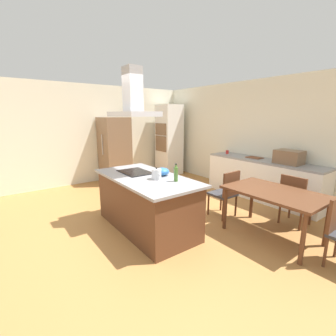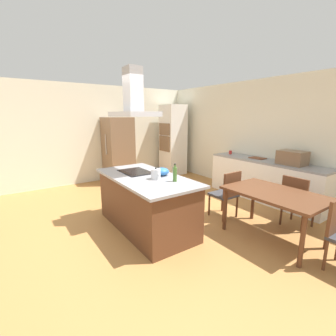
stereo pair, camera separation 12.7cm
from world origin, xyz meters
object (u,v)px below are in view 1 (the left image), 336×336
at_px(countertop_microwave, 289,157).
at_px(cutting_board, 254,158).
at_px(tea_kettle, 157,174).
at_px(wall_oven_stack, 169,140).
at_px(range_hood, 133,101).
at_px(cooktop, 135,172).
at_px(olive_oil_bottle, 176,174).
at_px(chair_at_left_end, 226,191).
at_px(coffee_mug_red, 227,152).
at_px(refrigerator, 115,150).
at_px(mixing_bowl, 162,172).
at_px(dining_table, 274,196).
at_px(chair_facing_back_wall, 295,197).

bearing_deg(countertop_microwave, cutting_board, 176.49).
xyz_separation_m(tea_kettle, wall_oven_stack, (-3.15, 2.60, 0.12)).
height_order(cutting_board, range_hood, range_hood).
relative_size(cooktop, countertop_microwave, 1.20).
distance_m(olive_oil_bottle, chair_at_left_end, 1.30).
distance_m(olive_oil_bottle, cutting_board, 2.76).
bearing_deg(coffee_mug_red, refrigerator, -136.80).
relative_size(olive_oil_bottle, cutting_board, 0.80).
xyz_separation_m(cooktop, chair_at_left_end, (0.86, 1.41, -0.40)).
bearing_deg(mixing_bowl, cooktop, -150.16).
xyz_separation_m(mixing_bowl, range_hood, (-0.45, -0.26, 1.14)).
bearing_deg(range_hood, tea_kettle, 4.91).
height_order(cooktop, mixing_bowl, mixing_bowl).
relative_size(olive_oil_bottle, dining_table, 0.19).
distance_m(cutting_board, wall_oven_stack, 2.97).
relative_size(cooktop, cutting_board, 1.76).
height_order(tea_kettle, chair_at_left_end, tea_kettle).
xyz_separation_m(cooktop, tea_kettle, (0.59, 0.05, 0.07)).
distance_m(mixing_bowl, wall_oven_stack, 3.84).
height_order(coffee_mug_red, chair_at_left_end, coffee_mug_red).
distance_m(cooktop, refrigerator, 2.75).
relative_size(tea_kettle, range_hood, 0.22).
relative_size(mixing_bowl, dining_table, 0.17).
bearing_deg(wall_oven_stack, tea_kettle, -39.52).
relative_size(cutting_board, wall_oven_stack, 0.15).
xyz_separation_m(cooktop, cutting_board, (0.40, 2.93, 0.00)).
relative_size(cooktop, refrigerator, 0.33).
xyz_separation_m(mixing_bowl, refrigerator, (-3.08, 0.54, -0.05)).
relative_size(olive_oil_bottle, mixing_bowl, 1.16).
xyz_separation_m(cooktop, wall_oven_stack, (-2.55, 2.65, 0.20)).
xyz_separation_m(countertop_microwave, chair_facing_back_wall, (0.56, -0.80, -0.53)).
height_order(tea_kettle, coffee_mug_red, tea_kettle).
relative_size(wall_oven_stack, chair_facing_back_wall, 2.47).
relative_size(cutting_board, range_hood, 0.38).
bearing_deg(chair_facing_back_wall, coffee_mug_red, 159.09).
height_order(refrigerator, chair_facing_back_wall, refrigerator).
xyz_separation_m(chair_at_left_end, range_hood, (-0.86, -1.41, 1.59)).
relative_size(mixing_bowl, chair_at_left_end, 0.26).
xyz_separation_m(dining_table, chair_facing_back_wall, (0.00, 0.67, -0.16)).
height_order(countertop_microwave, refrigerator, refrigerator).
bearing_deg(olive_oil_bottle, range_hood, -166.01).
height_order(refrigerator, dining_table, refrigerator).
distance_m(mixing_bowl, countertop_microwave, 2.73).
height_order(refrigerator, range_hood, range_hood).
xyz_separation_m(countertop_microwave, coffee_mug_red, (-1.60, 0.02, -0.09)).
height_order(olive_oil_bottle, refrigerator, refrigerator).
xyz_separation_m(refrigerator, range_hood, (2.63, -0.79, 1.19)).
bearing_deg(cutting_board, cooktop, -97.72).
xyz_separation_m(cooktop, range_hood, (0.00, 0.00, 1.20)).
distance_m(refrigerator, dining_table, 4.46).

